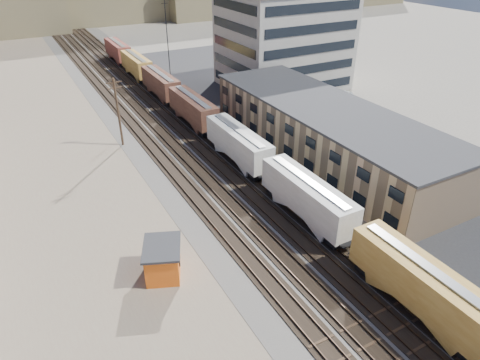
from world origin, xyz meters
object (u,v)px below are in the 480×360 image
freight_train (214,124)px  parked_car_blue (273,79)px  utility_pole_north (118,111)px  parked_car_red (433,207)px  maintenance_shed (163,260)px

freight_train → parked_car_blue: size_ratio=24.59×
utility_pole_north → freight_train: bearing=-23.1°
parked_car_red → maintenance_shed: bearing=133.0°
freight_train → parked_car_blue: 31.73m
utility_pole_north → parked_car_blue: utility_pole_north is taller
utility_pole_north → parked_car_blue: (36.11, 15.61, -4.62)m
utility_pole_north → maintenance_shed: utility_pole_north is taller
utility_pole_north → parked_car_blue: 39.61m
utility_pole_north → maintenance_shed: (-4.21, -29.02, -3.71)m
maintenance_shed → parked_car_red: maintenance_shed is taller
parked_car_red → utility_pole_north: bearing=89.2°
freight_train → utility_pole_north: size_ratio=11.97×
maintenance_shed → parked_car_red: bearing=-10.0°
parked_car_red → parked_car_blue: bearing=40.4°
parked_car_red → parked_car_blue: size_ratio=1.00×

